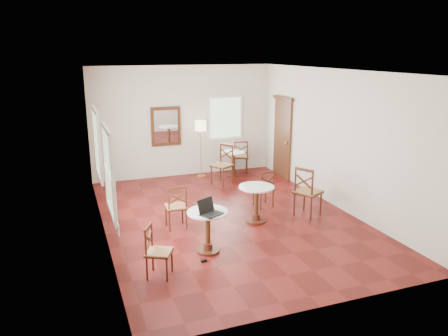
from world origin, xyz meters
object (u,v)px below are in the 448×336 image
at_px(chair_mid_b, 307,192).
at_px(navy_mug, 210,207).
at_px(chair_mid_a, 264,189).
at_px(mouse, 208,211).
at_px(chair_near_b, 158,252).
at_px(chair_near_a, 176,206).
at_px(cafe_table_back, 233,161).
at_px(power_adapter, 204,261).
at_px(chair_back_b, 223,165).
at_px(floor_lamp, 201,130).
at_px(chair_back_a, 241,156).
at_px(laptop, 209,210).
at_px(cafe_table_near, 208,227).
at_px(cafe_table_mid, 256,200).
at_px(water_glass, 206,208).

xyz_separation_m(chair_mid_b, navy_mug, (-2.43, -0.87, 0.26)).
bearing_deg(chair_mid_a, mouse, 36.05).
bearing_deg(chair_near_b, chair_near_a, 5.01).
relative_size(cafe_table_back, power_adapter, 6.95).
distance_m(chair_mid_a, chair_back_b, 1.95).
relative_size(chair_near_a, mouse, 9.14).
bearing_deg(chair_mid_b, chair_back_b, -10.96).
height_order(cafe_table_back, chair_near_a, chair_near_a).
height_order(chair_mid_a, navy_mug, chair_mid_a).
bearing_deg(floor_lamp, chair_near_a, -115.01).
bearing_deg(chair_mid_a, power_adapter, 38.29).
distance_m(chair_back_a, mouse, 5.18).
bearing_deg(power_adapter, cafe_table_back, 63.16).
height_order(chair_back_a, laptop, laptop).
xyz_separation_m(cafe_table_back, mouse, (-2.13, -4.25, 0.33)).
relative_size(chair_near_b, mouse, 8.48).
distance_m(chair_near_a, navy_mug, 1.27).
distance_m(cafe_table_near, floor_lamp, 4.76).
height_order(cafe_table_mid, laptop, laptop).
relative_size(chair_mid_b, chair_back_a, 1.13).
distance_m(laptop, water_glass, 0.16).
height_order(chair_back_a, navy_mug, chair_back_a).
bearing_deg(chair_mid_b, cafe_table_near, 81.33).
distance_m(chair_near_a, water_glass, 1.26).
distance_m(cafe_table_mid, cafe_table_back, 3.37).
relative_size(chair_back_a, chair_back_b, 0.91).
height_order(chair_mid_b, mouse, chair_mid_b).
xyz_separation_m(floor_lamp, water_glass, (-1.30, -4.47, -0.52)).
xyz_separation_m(chair_mid_a, chair_mid_b, (0.61, -0.82, 0.11)).
height_order(chair_mid_a, chair_back_a, chair_back_a).
bearing_deg(chair_near_b, chair_mid_b, -39.69).
bearing_deg(floor_lamp, chair_mid_a, -77.96).
xyz_separation_m(cafe_table_back, chair_mid_b, (0.36, -3.33, 0.10)).
bearing_deg(floor_lamp, chair_near_b, -114.19).
xyz_separation_m(chair_mid_a, chair_back_b, (-0.27, 1.93, 0.09)).
xyz_separation_m(laptop, mouse, (0.01, 0.12, -0.04)).
distance_m(chair_near_b, navy_mug, 1.25).
bearing_deg(cafe_table_near, cafe_table_back, 63.32).
height_order(chair_near_a, chair_back_b, chair_back_b).
xyz_separation_m(cafe_table_near, mouse, (-0.00, -0.01, 0.30)).
height_order(laptop, mouse, laptop).
height_order(chair_mid_a, mouse, chair_mid_a).
xyz_separation_m(chair_near_a, floor_lamp, (1.53, 3.28, 0.87)).
bearing_deg(navy_mug, floor_lamp, 74.62).
relative_size(chair_mid_b, power_adapter, 10.67).
distance_m(navy_mug, water_glass, 0.07).
bearing_deg(chair_near_b, power_adapter, -48.08).
bearing_deg(power_adapter, chair_mid_b, 25.01).
xyz_separation_m(navy_mug, power_adapter, (-0.24, -0.37, -0.77)).
relative_size(water_glass, power_adapter, 0.93).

